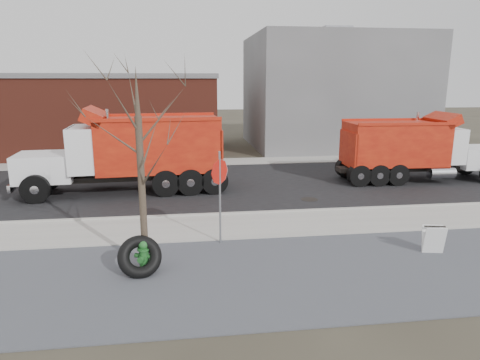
{
  "coord_description": "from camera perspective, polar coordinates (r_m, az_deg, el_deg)",
  "views": [
    {
      "loc": [
        -2.11,
        -13.36,
        4.84
      ],
      "look_at": [
        -0.17,
        1.24,
        1.4
      ],
      "focal_mm": 32.0,
      "sensor_mm": 36.0,
      "label": 1
    }
  ],
  "objects": [
    {
      "name": "building_grey",
      "position": [
        33.28,
        12.18,
        11.42
      ],
      "size": [
        12.0,
        10.0,
        8.0
      ],
      "color": "gray",
      "rests_on": "ground"
    },
    {
      "name": "ground",
      "position": [
        14.37,
        1.34,
        -6.54
      ],
      "size": [
        120.0,
        120.0,
        0.0
      ],
      "primitive_type": "plane",
      "color": "#383328",
      "rests_on": "ground"
    },
    {
      "name": "dump_truck_red_b",
      "position": [
        19.23,
        -14.17,
        3.91
      ],
      "size": [
        8.88,
        3.06,
        3.71
      ],
      "rotation": [
        0.0,
        0.0,
        3.21
      ],
      "color": "black",
      "rests_on": "ground"
    },
    {
      "name": "curb",
      "position": [
        15.8,
        0.47,
        -4.48
      ],
      "size": [
        60.0,
        0.15,
        0.11
      ],
      "primitive_type": "cube",
      "color": "#9E9B93",
      "rests_on": "ground"
    },
    {
      "name": "dump_truck_red_a",
      "position": [
        22.51,
        22.19,
        4.08
      ],
      "size": [
        8.14,
        2.47,
        3.28
      ],
      "rotation": [
        0.0,
        0.0,
        -0.03
      ],
      "color": "black",
      "rests_on": "ground"
    },
    {
      "name": "bare_tree",
      "position": [
        10.93,
        -13.25,
        4.67
      ],
      "size": [
        3.2,
        3.2,
        5.2
      ],
      "color": "#382D23",
      "rests_on": "ground"
    },
    {
      "name": "gravel_verge",
      "position": [
        11.18,
        4.17,
        -12.46
      ],
      "size": [
        60.0,
        5.0,
        0.03
      ],
      "primitive_type": "cube",
      "color": "slate",
      "rests_on": "ground"
    },
    {
      "name": "building_brick",
      "position": [
        31.45,
        -22.32,
        8.2
      ],
      "size": [
        20.2,
        8.2,
        5.3
      ],
      "color": "maroon",
      "rests_on": "ground"
    },
    {
      "name": "far_sidewalk",
      "position": [
        25.9,
        -2.77,
        2.43
      ],
      "size": [
        60.0,
        2.0,
        0.06
      ],
      "primitive_type": "cube",
      "color": "#9E9B93",
      "rests_on": "ground"
    },
    {
      "name": "stop_sign",
      "position": [
        12.59,
        -2.71,
        -0.24
      ],
      "size": [
        0.54,
        0.59,
        2.84
      ],
      "rotation": [
        0.0,
        0.0,
        0.43
      ],
      "color": "gray",
      "rests_on": "ground"
    },
    {
      "name": "road",
      "position": [
        20.36,
        -1.4,
        -0.58
      ],
      "size": [
        60.0,
        9.4,
        0.02
      ],
      "primitive_type": "cube",
      "color": "black",
      "rests_on": "ground"
    },
    {
      "name": "sandwich_board",
      "position": [
        13.44,
        24.4,
        -7.22
      ],
      "size": [
        0.64,
        0.47,
        0.81
      ],
      "rotation": [
        0.0,
        0.0,
        -0.2
      ],
      "color": "white",
      "rests_on": "ground"
    },
    {
      "name": "sidewalk",
      "position": [
        14.59,
        1.18,
        -6.1
      ],
      "size": [
        60.0,
        2.5,
        0.06
      ],
      "primitive_type": "cube",
      "color": "#9E9B93",
      "rests_on": "ground"
    },
    {
      "name": "fire_hydrant",
      "position": [
        11.41,
        -12.69,
        -10.06
      ],
      "size": [
        0.5,
        0.49,
        0.89
      ],
      "rotation": [
        0.0,
        0.0,
        -0.34
      ],
      "color": "#286929",
      "rests_on": "ground"
    },
    {
      "name": "truck_tire",
      "position": [
        11.28,
        -13.22,
        -9.93
      ],
      "size": [
        1.21,
        0.99,
        1.1
      ],
      "color": "black",
      "rests_on": "ground"
    }
  ]
}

